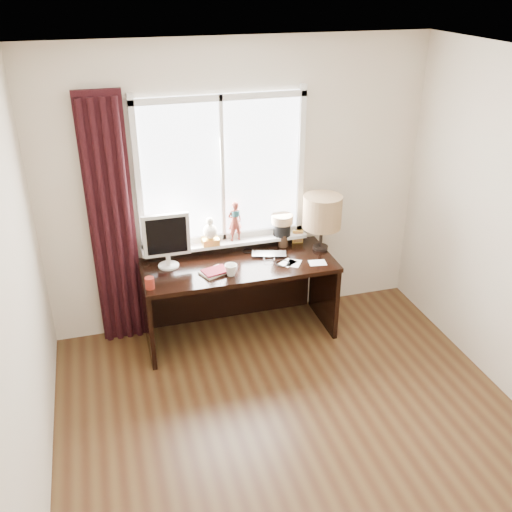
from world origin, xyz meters
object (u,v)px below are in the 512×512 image
object	(u,v)px
desk	(236,282)
table_lamp	(322,213)
mug	(231,269)
red_cup	(150,283)
monitor	(167,238)
laptop	(269,254)

from	to	relation	value
desk	table_lamp	distance (m)	1.00
mug	table_lamp	world-z (taller)	table_lamp
mug	red_cup	distance (m)	0.69
mug	desk	bearing A→B (deg)	67.95
monitor	red_cup	bearing A→B (deg)	-120.60
laptop	mug	bearing A→B (deg)	-131.49
monitor	laptop	bearing A→B (deg)	-2.45
mug	table_lamp	size ratio (longest dim) A/B	0.20
mug	laptop	bearing A→B (deg)	31.94
monitor	table_lamp	xyz separation A→B (m)	(1.40, -0.04, 0.09)
mug	red_cup	size ratio (longest dim) A/B	1.08
monitor	mug	bearing A→B (deg)	-32.02
desk	monitor	xyz separation A→B (m)	(-0.60, 0.02, 0.52)
mug	red_cup	world-z (taller)	mug
laptop	monitor	distance (m)	0.95
laptop	desk	world-z (taller)	laptop
laptop	table_lamp	xyz separation A→B (m)	(0.49, -0.00, 0.35)
laptop	mug	distance (m)	0.50
red_cup	desk	bearing A→B (deg)	21.98
mug	table_lamp	xyz separation A→B (m)	(0.92, 0.26, 0.31)
red_cup	desk	distance (m)	0.91
desk	red_cup	bearing A→B (deg)	-158.02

